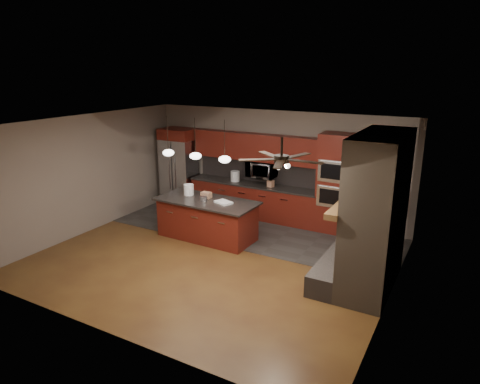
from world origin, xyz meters
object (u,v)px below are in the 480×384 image
Objects in this scene: microwave at (262,169)px; counter_box at (271,184)px; kitchen_island at (207,219)px; white_bucket at (189,190)px; cardboard_box at (206,195)px; refrigerator at (180,167)px; paint_can at (204,199)px; oven_tower at (336,184)px; counter_bucket at (235,176)px; paint_tray at (223,202)px.

microwave reaches higher than counter_box.
white_bucket is at bearing 167.25° from kitchen_island.
cardboard_box is at bearing -101.41° from counter_box.
paint_can is at bearing -42.21° from refrigerator.
oven_tower is 3.06m from cardboard_box.
kitchen_island is 0.55m from cardboard_box.
refrigerator reaches higher than kitchen_island.
microwave is 0.33× the size of refrigerator.
kitchen_island is at bearing -80.86° from counter_bucket.
white_bucket is at bearing -47.80° from refrigerator.
kitchen_island is at bearing -96.78° from counter_box.
cardboard_box is (-0.57, -1.75, -0.31)m from microwave.
microwave reaches higher than white_bucket.
paint_tray is 1.72× the size of cardboard_box.
oven_tower is 6.30× the size of paint_tray.
oven_tower is 1.08× the size of refrigerator.
microwave is 0.81m from counter_bucket.
kitchen_island is at bearing -40.53° from refrigerator.
paint_can reaches higher than paint_tray.
kitchen_island is (-0.46, -1.89, -0.84)m from microwave.
oven_tower is 8.69× the size of counter_bucket.
counter_box is (1.37, 1.64, -0.06)m from white_bucket.
counter_box reaches higher than cardboard_box.
refrigerator is at bearing -162.85° from counter_box.
cardboard_box is (1.96, -1.62, -0.11)m from refrigerator.
kitchen_island is 14.71× the size of paint_can.
white_bucket is (-0.60, 0.15, 0.58)m from kitchen_island.
microwave is 4.51× the size of paint_can.
microwave is 4.25× the size of counter_box.
counter_box is at bearing 68.06° from kitchen_island.
counter_bucket is at bearing 97.98° from paint_can.
cardboard_box is at bearing 108.46° from paint_can.
refrigerator is at bearing 137.79° from paint_can.
counter_box is (1.07, -0.05, -0.05)m from counter_bucket.
refrigerator reaches higher than counter_bucket.
oven_tower is at bearing -0.16° from counter_bucket.
cardboard_box is at bearing -174.75° from paint_tray.
kitchen_island is 0.52m from paint_can.
oven_tower reaches higher than counter_bucket.
white_bucket is (-1.06, -1.74, -0.25)m from microwave.
kitchen_island is 9.39× the size of white_bucket.
refrigerator is (-4.50, -0.07, -0.09)m from oven_tower.
refrigerator reaches higher than paint_can.
microwave reaches higher than counter_bucket.
microwave is 2.06m from paint_can.
counter_bucket is (-0.27, 1.93, 0.06)m from paint_can.
counter_bucket is (-0.76, -0.05, -0.26)m from microwave.
white_bucket is (-3.04, -1.69, -0.14)m from oven_tower.
counter_bucket is (-0.74, 1.84, 0.10)m from paint_tray.
kitchen_island is at bearing -143.00° from oven_tower.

